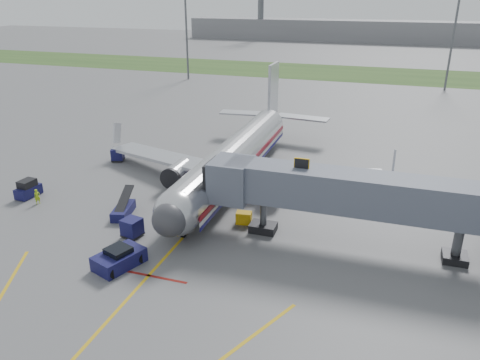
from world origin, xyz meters
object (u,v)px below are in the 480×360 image
(airliner, at_px, (235,157))
(belt_loader, at_px, (123,210))
(pushback_tug, at_px, (119,258))
(ramp_worker, at_px, (37,197))
(baggage_tug, at_px, (28,189))

(airliner, height_order, belt_loader, airliner)
(airliner, bearing_deg, pushback_tug, -98.12)
(airliner, bearing_deg, belt_loader, -121.66)
(ramp_worker, bearing_deg, belt_loader, -54.45)
(pushback_tug, bearing_deg, baggage_tug, 151.94)
(airliner, height_order, baggage_tug, airliner)
(pushback_tug, relative_size, baggage_tug, 1.60)
(pushback_tug, xyz_separation_m, belt_loader, (-4.24, 7.54, -0.13))
(airliner, height_order, ramp_worker, airliner)
(baggage_tug, xyz_separation_m, belt_loader, (11.08, -0.63, -0.28))
(belt_loader, xyz_separation_m, ramp_worker, (-9.06, -0.47, 0.25))
(baggage_tug, distance_m, ramp_worker, 2.30)
(airliner, distance_m, pushback_tug, 19.05)
(airliner, distance_m, baggage_tug, 20.96)
(pushback_tug, xyz_separation_m, ramp_worker, (-13.30, 7.07, 0.11))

